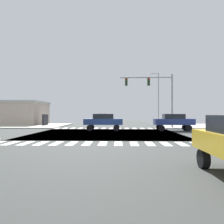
% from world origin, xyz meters
% --- Properties ---
extents(ground, '(90.00, 90.00, 0.05)m').
position_xyz_m(ground, '(0.00, 0.00, -0.03)').
color(ground, '#343735').
extents(sidewalk_corner_ne, '(12.00, 12.00, 0.14)m').
position_xyz_m(sidewalk_corner_ne, '(13.00, 12.00, 0.07)').
color(sidewalk_corner_ne, '#B2ADA3').
rests_on(sidewalk_corner_ne, ground).
extents(sidewalk_corner_nw, '(12.00, 12.00, 0.14)m').
position_xyz_m(sidewalk_corner_nw, '(-13.00, 12.00, 0.07)').
color(sidewalk_corner_nw, '#AEB09D').
rests_on(sidewalk_corner_nw, ground).
extents(crosswalk_near, '(13.50, 2.00, 0.01)m').
position_xyz_m(crosswalk_near, '(-0.25, -7.30, 0.00)').
color(crosswalk_near, white).
rests_on(crosswalk_near, ground).
extents(crosswalk_far, '(13.50, 2.00, 0.01)m').
position_xyz_m(crosswalk_far, '(-0.25, 7.30, 0.00)').
color(crosswalk_far, white).
rests_on(crosswalk_far, ground).
extents(traffic_signal_mast, '(6.80, 0.55, 6.98)m').
position_xyz_m(traffic_signal_mast, '(5.54, 7.33, 5.16)').
color(traffic_signal_mast, gray).
rests_on(traffic_signal_mast, ground).
extents(street_lamp, '(1.78, 0.32, 9.01)m').
position_xyz_m(street_lamp, '(7.92, 17.69, 5.32)').
color(street_lamp, gray).
rests_on(street_lamp, ground).
extents(bank_building, '(16.12, 8.27, 3.99)m').
position_xyz_m(bank_building, '(-18.95, 15.91, 2.00)').
color(bank_building, '#B6A394').
rests_on(bank_building, ground).
extents(sedan_farside_2, '(4.30, 1.80, 1.88)m').
position_xyz_m(sedan_farside_2, '(-0.48, 3.50, 1.12)').
color(sedan_farside_2, black).
rests_on(sedan_farside_2, ground).
extents(sedan_crossing_3, '(4.30, 1.80, 1.88)m').
position_xyz_m(sedan_crossing_3, '(7.34, 3.50, 1.12)').
color(sedan_crossing_3, black).
rests_on(sedan_crossing_3, ground).
extents(sedan_leading_4, '(1.80, 4.30, 1.88)m').
position_xyz_m(sedan_leading_4, '(-2.00, 21.19, 1.12)').
color(sedan_leading_4, black).
rests_on(sedan_leading_4, ground).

